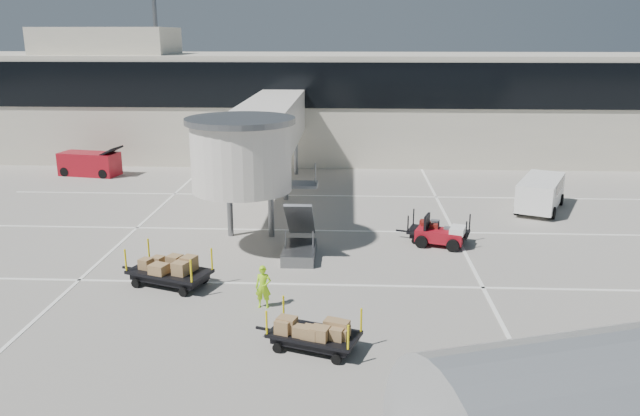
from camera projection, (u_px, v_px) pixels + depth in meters
The scene contains 11 objects.
ground at pixel (327, 306), 22.53m from camera, with size 140.00×140.00×0.00m, color #B8B1A4.
lane_markings at pixel (321, 228), 31.54m from camera, with size 40.00×30.00×0.02m.
terminal at pixel (337, 103), 50.24m from camera, with size 64.00×12.11×15.20m.
jet_bridge at pixel (262, 135), 33.36m from camera, with size 5.70×20.40×6.03m.
baggage_tug at pixel (441, 235), 28.83m from camera, with size 2.41×1.97×1.44m.
suitcase_cart at pixel (439, 232), 29.35m from camera, with size 3.51×2.16×1.35m.
box_cart_near at pixel (312, 332), 19.43m from camera, with size 3.46×2.19×1.34m.
box_cart_far at pixel (169, 271), 24.32m from camera, with size 3.91×2.54×1.51m.
ground_worker at pixel (263, 287), 22.26m from camera, with size 0.57×0.38×1.58m, color #93D516.
minivan at pixel (541, 191), 34.76m from camera, with size 3.73×5.09×1.79m.
belt_loader at pixel (90, 164), 43.34m from camera, with size 4.54×2.40×2.08m.
Camera 1 is at (0.77, -20.73, 9.49)m, focal length 35.00 mm.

